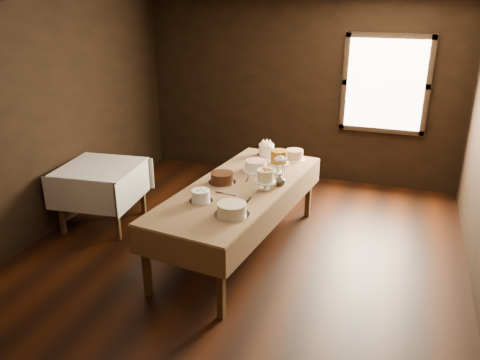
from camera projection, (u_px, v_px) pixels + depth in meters
name	position (u px, v px, depth m)	size (l,w,h in m)	color
floor	(234.00, 264.00, 5.52)	(5.00, 6.00, 0.01)	black
ceiling	(233.00, 2.00, 4.49)	(5.00, 6.00, 0.01)	beige
wall_back	(299.00, 92.00, 7.64)	(5.00, 0.02, 2.80)	black
wall_front	(24.00, 322.00, 2.37)	(5.00, 0.02, 2.80)	black
wall_left	(36.00, 125.00, 5.77)	(0.02, 6.00, 2.80)	black
window	(385.00, 85.00, 7.11)	(1.10, 0.05, 1.30)	#FFEABF
display_table	(240.00, 191.00, 5.54)	(1.36, 2.77, 0.83)	#3F2A16
side_table	(100.00, 173.00, 6.22)	(1.04, 1.04, 0.80)	#3F2A16
cake_meringue	(266.00, 150.00, 6.50)	(0.27, 0.27, 0.15)	silver
cake_speckled	(294.00, 155.00, 6.34)	(0.31, 0.31, 0.13)	white
cake_lattice	(256.00, 166.00, 5.96)	(0.36, 0.36, 0.12)	white
cake_caramel	(279.00, 163.00, 5.84)	(0.26, 0.26, 0.30)	white
cake_chocolate	(222.00, 178.00, 5.58)	(0.35, 0.35, 0.12)	silver
cake_flowers	(265.00, 181.00, 5.37)	(0.26, 0.26, 0.25)	white
cake_swirl	(201.00, 196.00, 5.09)	(0.28, 0.28, 0.13)	silver
cake_cream	(232.00, 210.00, 4.79)	(0.38, 0.38, 0.12)	silver
cake_server_a	(229.00, 194.00, 5.28)	(0.24, 0.03, 0.01)	silver
cake_server_b	(246.00, 203.00, 5.06)	(0.24, 0.03, 0.01)	silver
cake_server_c	(249.00, 176.00, 5.78)	(0.24, 0.03, 0.01)	silver
cake_server_d	(277.00, 182.00, 5.62)	(0.24, 0.03, 0.01)	silver
flower_vase	(280.00, 180.00, 5.52)	(0.13, 0.13, 0.13)	#2D2823
flower_bouquet	(280.00, 164.00, 5.45)	(0.14, 0.14, 0.20)	white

